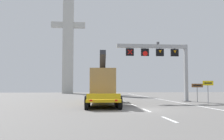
{
  "coord_description": "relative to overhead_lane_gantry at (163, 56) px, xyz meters",
  "views": [
    {
      "loc": [
        -4.45,
        -19.81,
        1.9
      ],
      "look_at": [
        -1.65,
        7.52,
        3.7
      ],
      "focal_mm": 39.71,
      "sensor_mm": 36.0,
      "label": 1
    }
  ],
  "objects": [
    {
      "name": "exit_sign_yellow",
      "position": [
        3.86,
        -3.8,
        -3.78
      ],
      "size": [
        1.22,
        0.15,
        2.49
      ],
      "color": "#9EA0A5",
      "rests_on": "ground"
    },
    {
      "name": "overhead_lane_gantry",
      "position": [
        0.0,
        0.0,
        0.0
      ],
      "size": [
        9.21,
        0.9,
        7.43
      ],
      "color": "#9EA0A5",
      "rests_on": "ground"
    },
    {
      "name": "edge_line_right",
      "position": [
        1.14,
        1.83,
        -5.62
      ],
      "size": [
        0.2,
        63.0,
        0.01
      ],
      "primitive_type": "cube",
      "color": "silver",
      "rests_on": "ground"
    },
    {
      "name": "tourist_info_sign_brown",
      "position": [
        3.66,
        -1.54,
        -3.97
      ],
      "size": [
        1.41,
        0.15,
        2.19
      ],
      "color": "#9EA0A5",
      "rests_on": "ground"
    },
    {
      "name": "lane_markings",
      "position": [
        -4.82,
        7.87,
        -5.62
      ],
      "size": [
        0.2,
        50.68,
        0.01
      ],
      "color": "silver",
      "rests_on": "ground"
    },
    {
      "name": "bridge_pylon_distant",
      "position": [
        -14.51,
        36.54,
        9.54
      ],
      "size": [
        9.0,
        2.0,
        29.57
      ],
      "color": "#B7B7B2",
      "rests_on": "ground"
    },
    {
      "name": "ground",
      "position": [
        -5.06,
        -10.17,
        -5.62
      ],
      "size": [
        112.0,
        112.0,
        0.0
      ],
      "primitive_type": "plane",
      "color": "slate"
    },
    {
      "name": "heavy_haul_truck_yellow",
      "position": [
        -7.81,
        -2.52,
        -3.64
      ],
      "size": [
        3.59,
        14.15,
        5.3
      ],
      "color": "yellow",
      "rests_on": "ground"
    }
  ]
}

